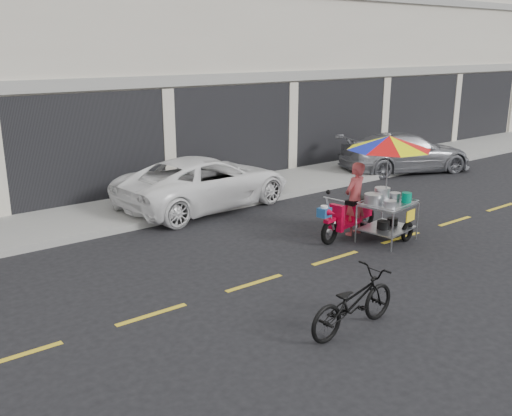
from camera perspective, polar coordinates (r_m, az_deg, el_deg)
ground at (r=11.31m, az=7.93°, el=-4.99°), size 90.00×90.00×0.00m
sidewalk at (r=15.44m, az=-6.71°, el=1.05°), size 45.00×3.00×0.15m
shophouse_block at (r=20.75m, az=-7.74°, el=16.41°), size 36.00×8.11×10.40m
centerline at (r=11.31m, az=7.93°, el=-4.98°), size 42.00×0.10×0.01m
white_pickup at (r=14.63m, az=-5.08°, el=2.60°), size 4.93×2.70×1.31m
silver_pickup at (r=19.42m, az=14.71°, el=5.39°), size 4.73×3.20×1.27m
near_bicycle at (r=8.46m, az=9.68°, el=-9.25°), size 1.72×0.66×0.89m
food_vendor_rig at (r=12.24m, az=11.89°, el=3.45°), size 2.50×2.02×2.30m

